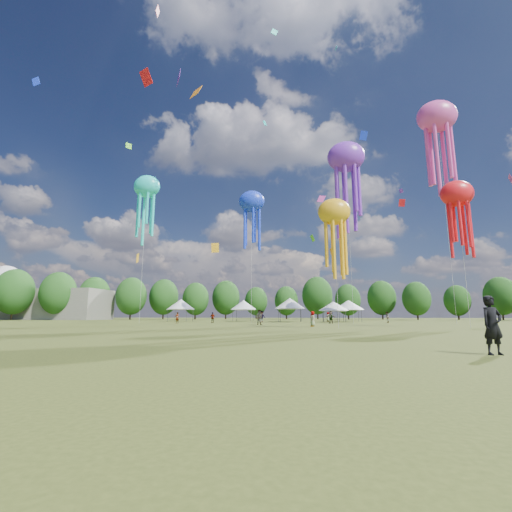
# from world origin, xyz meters

# --- Properties ---
(ground) EXTENTS (300.00, 300.00, 0.00)m
(ground) POSITION_xyz_m (0.00, 0.00, 0.00)
(ground) COLOR #384416
(ground) RESTS_ON ground
(observer_main) EXTENTS (0.76, 0.62, 1.81)m
(observer_main) POSITION_xyz_m (8.07, -0.69, 0.90)
(observer_main) COLOR black
(observer_main) RESTS_ON ground
(spectator_near) EXTENTS (1.11, 0.99, 1.89)m
(spectator_near) POSITION_xyz_m (-3.93, 31.49, 0.94)
(spectator_near) COLOR gray
(spectator_near) RESTS_ON ground
(spectators_far) EXTENTS (32.41, 33.98, 1.93)m
(spectators_far) POSITION_xyz_m (0.88, 43.33, 0.90)
(spectators_far) COLOR gray
(spectators_far) RESTS_ON ground
(festival_tents) EXTENTS (37.47, 12.41, 4.42)m
(festival_tents) POSITION_xyz_m (-3.55, 54.22, 3.18)
(festival_tents) COLOR #47474C
(festival_tents) RESTS_ON ground
(show_kites) EXTENTS (49.12, 24.21, 32.38)m
(show_kites) POSITION_xyz_m (6.77, 36.72, 21.53)
(show_kites) COLOR #1A38EC
(show_kites) RESTS_ON ground
(small_kites) EXTENTS (80.81, 59.98, 46.54)m
(small_kites) POSITION_xyz_m (1.26, 42.17, 30.50)
(small_kites) COLOR #1A38EC
(small_kites) RESTS_ON ground
(treeline) EXTENTS (201.57, 95.24, 13.43)m
(treeline) POSITION_xyz_m (-3.87, 62.51, 6.54)
(treeline) COLOR #38281C
(treeline) RESTS_ON ground
(hangar) EXTENTS (40.00, 12.00, 8.00)m
(hangar) POSITION_xyz_m (-72.00, 72.00, 4.00)
(hangar) COLOR gray
(hangar) RESTS_ON ground
(radome) EXTENTS (9.00, 9.00, 16.00)m
(radome) POSITION_xyz_m (-88.00, 78.00, 9.99)
(radome) COLOR white
(radome) RESTS_ON ground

